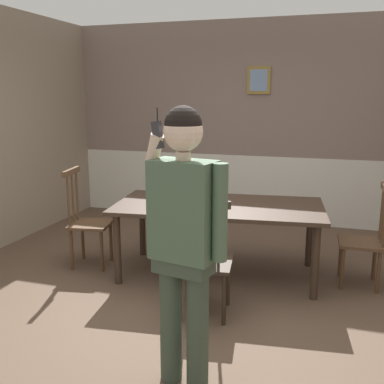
{
  "coord_description": "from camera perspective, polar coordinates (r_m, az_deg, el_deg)",
  "views": [
    {
      "loc": [
        1.15,
        -3.56,
        1.84
      ],
      "look_at": [
        0.2,
        -0.53,
        1.15
      ],
      "focal_mm": 42.2,
      "sensor_mm": 36.0,
      "label": 1
    }
  ],
  "objects": [
    {
      "name": "chair_near_window",
      "position": [
        5.01,
        -13.12,
        -3.6
      ],
      "size": [
        0.48,
        0.48,
        1.07
      ],
      "rotation": [
        0.0,
        0.0,
        4.9
      ],
      "color": "#513823",
      "rests_on": "ground_plane"
    },
    {
      "name": "ground_plane",
      "position": [
        4.17,
        -0.46,
        -13.96
      ],
      "size": [
        6.48,
        6.48,
        0.0
      ],
      "primitive_type": "plane",
      "color": "brown"
    },
    {
      "name": "dining_table",
      "position": [
        4.59,
        3.38,
        -2.44
      ],
      "size": [
        2.19,
        1.27,
        0.75
      ],
      "rotation": [
        0.0,
        0.0,
        0.12
      ],
      "color": "#38281E",
      "rests_on": "ground_plane"
    },
    {
      "name": "room_back_partition",
      "position": [
        6.62,
        7.46,
        8.17
      ],
      "size": [
        5.41,
        0.17,
        2.86
      ],
      "color": "gray",
      "rests_on": "ground_plane"
    },
    {
      "name": "chair_at_table_head",
      "position": [
        4.69,
        21.02,
        -5.61
      ],
      "size": [
        0.42,
        0.42,
        1.01
      ],
      "rotation": [
        0.0,
        0.0,
        1.61
      ],
      "color": "#513823",
      "rests_on": "ground_plane"
    },
    {
      "name": "chair_by_doorway",
      "position": [
        3.79,
        1.55,
        -8.63
      ],
      "size": [
        0.51,
        0.51,
        1.04
      ],
      "rotation": [
        0.0,
        0.0,
        0.14
      ],
      "color": "#2D2319",
      "rests_on": "ground_plane"
    },
    {
      "name": "person_figure",
      "position": [
        2.73,
        -0.95,
        -4.88
      ],
      "size": [
        0.55,
        0.29,
        1.78
      ],
      "rotation": [
        0.0,
        0.0,
        2.95
      ],
      "color": "#3A493A",
      "rests_on": "ground_plane"
    }
  ]
}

